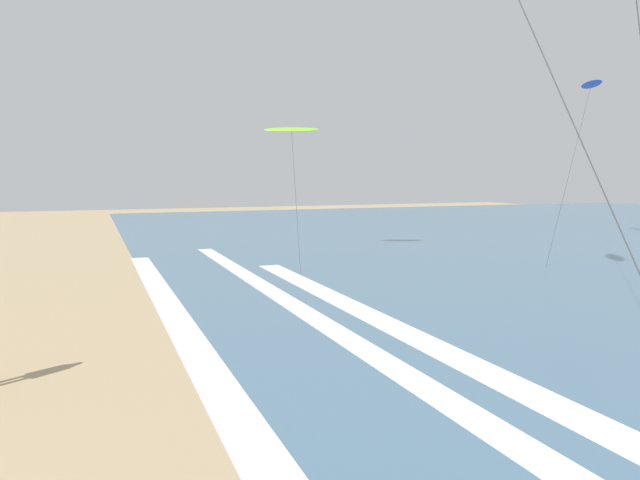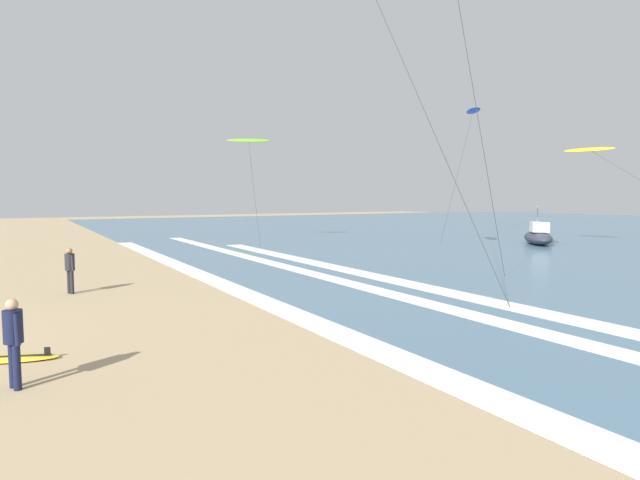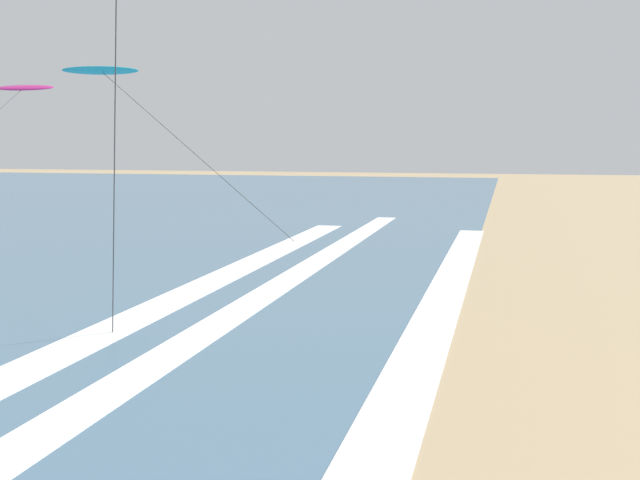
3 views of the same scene
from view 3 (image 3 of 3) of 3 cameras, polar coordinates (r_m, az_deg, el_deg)
wave_foam_shoreline at (r=9.39m, az=3.81°, el=-16.44°), size 48.83×0.98×0.01m
wave_foam_mid_break at (r=11.74m, az=-17.05°, el=-11.79°), size 56.11×0.90×0.01m
wave_foam_outer_break at (r=14.37m, az=-19.51°, el=-8.35°), size 43.58×1.10×0.01m
kite_magenta_high_left at (r=41.92m, az=-21.07°, el=10.40°), size 12.13×3.26×6.62m
kite_cyan_distant_high at (r=34.38m, az=-15.86°, el=11.90°), size 2.89×10.66×6.93m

